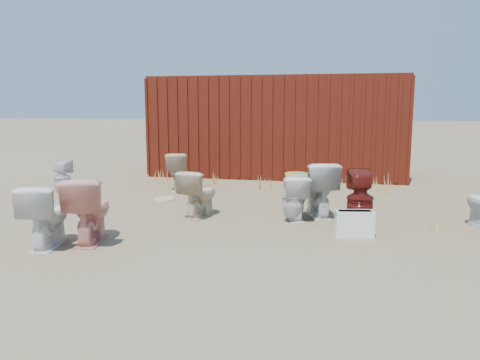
% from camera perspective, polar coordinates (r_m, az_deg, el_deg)
% --- Properties ---
extents(ground, '(100.00, 100.00, 0.00)m').
position_cam_1_polar(ground, '(6.94, -1.04, -5.26)').
color(ground, brown).
rests_on(ground, ground).
extents(shipping_container, '(6.00, 2.40, 2.40)m').
position_cam_1_polar(shipping_container, '(11.85, 4.67, 6.54)').
color(shipping_container, '#55140E').
rests_on(shipping_container, ground).
extents(toilet_front_a, '(0.57, 0.83, 0.78)m').
position_cam_1_polar(toilet_front_a, '(6.19, -22.53, -4.00)').
color(toilet_front_a, white).
rests_on(toilet_front_a, ground).
extents(toilet_front_pink, '(0.66, 0.92, 0.84)m').
position_cam_1_polar(toilet_front_pink, '(6.19, -17.91, -3.44)').
color(toilet_front_pink, '#EE9789').
rests_on(toilet_front_pink, ground).
extents(toilet_front_c, '(0.71, 0.95, 0.86)m').
position_cam_1_polar(toilet_front_c, '(7.39, 9.54, -1.07)').
color(toilet_front_c, white).
rests_on(toilet_front_c, ground).
extents(toilet_front_maroon, '(0.42, 0.42, 0.83)m').
position_cam_1_polar(toilet_front_maroon, '(6.81, 14.42, -2.25)').
color(toilet_front_maroon, '#601510').
rests_on(toilet_front_maroon, ground).
extents(toilet_back_a, '(0.32, 0.33, 0.70)m').
position_cam_1_polar(toilet_back_a, '(9.48, -20.85, 0.19)').
color(toilet_back_a, silver).
rests_on(toilet_back_a, ground).
extents(toilet_back_beige_left, '(0.61, 0.83, 0.76)m').
position_cam_1_polar(toilet_back_beige_left, '(9.75, -7.65, 1.12)').
color(toilet_back_beige_left, '#CAB393').
rests_on(toilet_back_beige_left, ground).
extents(toilet_back_beige_right, '(0.57, 0.80, 0.73)m').
position_cam_1_polar(toilet_back_beige_right, '(7.30, -5.02, -1.62)').
color(toilet_back_beige_right, beige).
rests_on(toilet_back_beige_right, ground).
extents(toilet_back_yellowlid, '(0.49, 0.73, 0.68)m').
position_cam_1_polar(toilet_back_yellowlid, '(7.15, 6.83, -2.09)').
color(toilet_back_yellowlid, white).
rests_on(toilet_back_yellowlid, ground).
extents(toilet_back_e, '(0.46, 0.46, 0.73)m').
position_cam_1_polar(toilet_back_e, '(6.97, 6.51, -2.17)').
color(toilet_back_e, silver).
rests_on(toilet_back_e, ground).
extents(yellow_lid, '(0.35, 0.43, 0.02)m').
position_cam_1_polar(yellow_lid, '(7.09, 6.88, 0.71)').
color(yellow_lid, yellow).
rests_on(yellow_lid, toilet_back_yellowlid).
extents(loose_tank, '(0.53, 0.28, 0.35)m').
position_cam_1_polar(loose_tank, '(6.37, 13.77, -5.19)').
color(loose_tank, white).
rests_on(loose_tank, ground).
extents(loose_lid_near, '(0.47, 0.56, 0.02)m').
position_cam_1_polar(loose_lid_near, '(8.76, -9.25, -2.27)').
color(loose_lid_near, beige).
rests_on(loose_lid_near, ground).
extents(loose_lid_far, '(0.38, 0.48, 0.02)m').
position_cam_1_polar(loose_lid_far, '(9.85, -6.09, -0.95)').
color(loose_lid_far, beige).
rests_on(loose_lid_far, ground).
extents(weed_clump_a, '(0.36, 0.36, 0.31)m').
position_cam_1_polar(weed_clump_a, '(10.61, -9.70, 0.48)').
color(weed_clump_a, tan).
rests_on(weed_clump_a, ground).
extents(weed_clump_b, '(0.32, 0.32, 0.31)m').
position_cam_1_polar(weed_clump_b, '(9.62, 2.94, -0.30)').
color(weed_clump_b, tan).
rests_on(weed_clump_b, ground).
extents(weed_clump_c, '(0.36, 0.36, 0.37)m').
position_cam_1_polar(weed_clump_c, '(9.71, 16.81, -0.41)').
color(weed_clump_c, tan).
rests_on(weed_clump_c, ground).
extents(weed_clump_d, '(0.30, 0.30, 0.25)m').
position_cam_1_polar(weed_clump_d, '(10.19, -3.16, 0.08)').
color(weed_clump_d, tan).
rests_on(weed_clump_d, ground).
extents(weed_clump_e, '(0.34, 0.34, 0.28)m').
position_cam_1_polar(weed_clump_e, '(10.17, 11.91, -0.05)').
color(weed_clump_e, tan).
rests_on(weed_clump_e, ground).
extents(weed_clump_f, '(0.28, 0.28, 0.21)m').
position_cam_1_polar(weed_clump_f, '(6.96, 22.59, -5.03)').
color(weed_clump_f, tan).
rests_on(weed_clump_f, ground).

